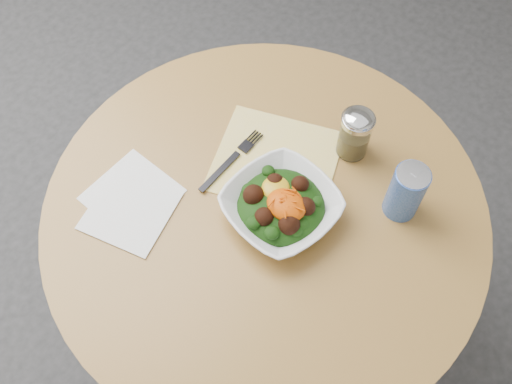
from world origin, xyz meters
TOP-DOWN VIEW (x-y plane):
  - ground at (0.00, 0.00)m, footprint 6.00×6.00m
  - table at (0.00, 0.00)m, footprint 0.90×0.90m
  - cloth_napkin at (-0.05, 0.10)m, footprint 0.31×0.30m
  - paper_napkins at (-0.22, -0.16)m, footprint 0.20×0.21m
  - salad_bowl at (0.03, 0.01)m, footprint 0.25×0.25m
  - fork at (-0.12, 0.05)m, footprint 0.02×0.19m
  - spice_shaker at (0.06, 0.22)m, footprint 0.07×0.07m
  - beverage_can at (0.21, 0.16)m, footprint 0.07×0.07m

SIDE VIEW (x-z plane):
  - ground at x=0.00m, z-range 0.00..0.00m
  - table at x=0.00m, z-range 0.18..0.93m
  - cloth_napkin at x=-0.05m, z-range 0.75..0.75m
  - paper_napkins at x=-0.22m, z-range 0.75..0.75m
  - fork at x=-0.12m, z-range 0.75..0.76m
  - salad_bowl at x=0.03m, z-range 0.74..0.82m
  - spice_shaker at x=0.06m, z-range 0.75..0.87m
  - beverage_can at x=0.21m, z-range 0.75..0.88m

